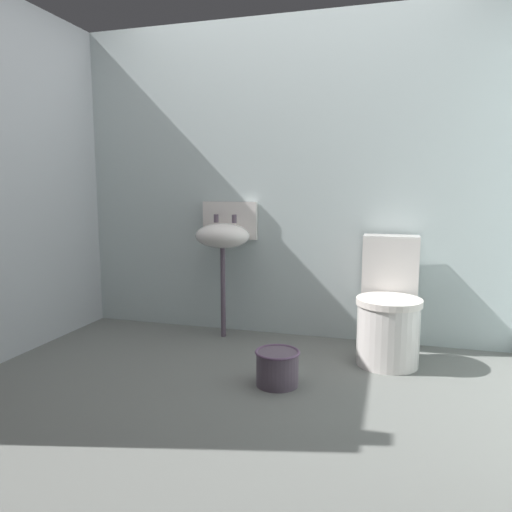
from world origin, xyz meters
The scene contains 6 objects.
ground_plane centered at (0.00, 0.00, -0.04)m, with size 3.55×2.47×0.08m, color slate.
wall_back centered at (0.00, 1.09, 1.14)m, with size 3.55×0.10×2.29m, color #AEBCBC.
wall_left centered at (-1.63, 0.10, 1.14)m, with size 0.10×2.27×2.29m, color #B1B6BB.
toilet_near_wall centered at (0.75, 0.69, 0.32)m, with size 0.41×0.60×0.78m.
sink centered at (-0.42, 0.87, 0.75)m, with size 0.42×0.35×0.99m.
bucket centered at (0.17, 0.10, 0.10)m, with size 0.25×0.25×0.20m.
Camera 1 is at (0.77, -2.40, 1.10)m, focal length 33.75 mm.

